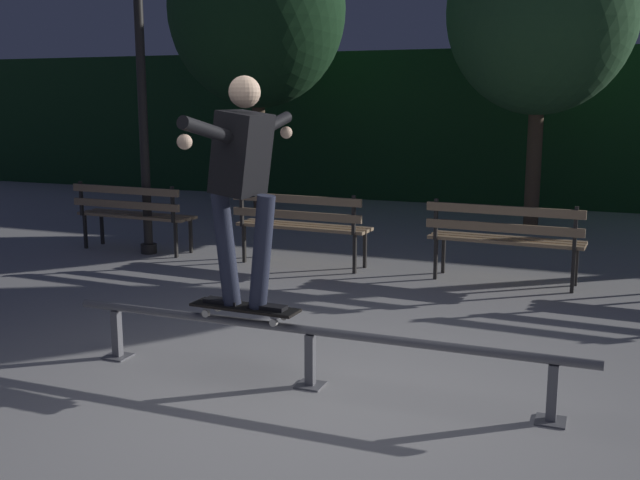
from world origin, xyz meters
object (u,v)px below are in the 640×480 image
(skateboarder, at_px, (243,173))
(park_bench_left_center, at_px, (300,221))
(tree_far_left, at_px, (257,9))
(lamp_post_left, at_px, (140,51))
(park_bench_leftmost, at_px, (132,210))
(tree_behind_benches, at_px, (542,10))
(park_bench_right_center, at_px, (505,234))
(grind_rail, at_px, (310,340))
(skateboard, at_px, (245,308))

(skateboarder, height_order, park_bench_left_center, skateboarder)
(tree_far_left, bearing_deg, lamp_post_left, -85.86)
(park_bench_left_center, distance_m, lamp_post_left, 2.84)
(park_bench_leftmost, bearing_deg, park_bench_left_center, 0.00)
(tree_behind_benches, xyz_separation_m, tree_far_left, (-4.54, 0.05, 0.21))
(skateboarder, distance_m, lamp_post_left, 4.67)
(park_bench_left_center, distance_m, tree_far_left, 5.24)
(park_bench_leftmost, bearing_deg, park_bench_right_center, 0.00)
(park_bench_left_center, xyz_separation_m, lamp_post_left, (-2.07, -0.01, 1.94))
(grind_rail, relative_size, tree_far_left, 0.74)
(park_bench_right_center, relative_size, tree_far_left, 0.32)
(park_bench_leftmost, relative_size, park_bench_right_center, 1.00)
(park_bench_left_center, relative_size, tree_far_left, 0.32)
(park_bench_left_center, bearing_deg, park_bench_leftmost, 180.00)
(park_bench_left_center, bearing_deg, tree_behind_benches, 59.14)
(skateboard, distance_m, tree_behind_benches, 7.62)
(grind_rail, bearing_deg, tree_behind_benches, 84.22)
(park_bench_right_center, relative_size, tree_behind_benches, 0.35)
(skateboarder, relative_size, park_bench_right_center, 0.96)
(park_bench_leftmost, xyz_separation_m, park_bench_left_center, (2.30, 0.00, 0.00))
(grind_rail, relative_size, tree_behind_benches, 0.79)
(tree_behind_benches, bearing_deg, tree_far_left, 179.37)
(tree_far_left, bearing_deg, park_bench_left_center, -57.91)
(skateboard, relative_size, park_bench_right_center, 0.49)
(skateboarder, distance_m, park_bench_right_center, 3.71)
(grind_rail, relative_size, skateboard, 4.67)
(grind_rail, distance_m, park_bench_leftmost, 5.07)
(park_bench_leftmost, bearing_deg, grind_rail, -41.51)
(skateboarder, height_order, lamp_post_left, lamp_post_left)
(grind_rail, distance_m, tree_behind_benches, 7.62)
(skateboarder, height_order, park_bench_leftmost, skateboarder)
(park_bench_left_center, bearing_deg, park_bench_right_center, 0.00)
(lamp_post_left, bearing_deg, park_bench_right_center, 0.10)
(park_bench_right_center, height_order, lamp_post_left, lamp_post_left)
(skateboarder, height_order, tree_far_left, tree_far_left)
(skateboard, bearing_deg, park_bench_leftmost, 134.56)
(skateboarder, bearing_deg, tree_far_left, 115.28)
(park_bench_left_center, distance_m, tree_behind_benches, 5.03)
(park_bench_leftmost, relative_size, lamp_post_left, 0.41)
(park_bench_right_center, distance_m, lamp_post_left, 4.79)
(park_bench_left_center, bearing_deg, grind_rail, -66.07)
(tree_behind_benches, bearing_deg, park_bench_leftmost, -140.71)
(skateboard, relative_size, lamp_post_left, 0.20)
(skateboard, distance_m, lamp_post_left, 4.96)
(skateboard, height_order, tree_behind_benches, tree_behind_benches)
(park_bench_right_center, relative_size, lamp_post_left, 0.41)
(park_bench_leftmost, bearing_deg, skateboarder, -45.41)
(skateboard, bearing_deg, skateboarder, -2.61)
(lamp_post_left, bearing_deg, park_bench_leftmost, 178.08)
(lamp_post_left, bearing_deg, tree_far_left, 94.14)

